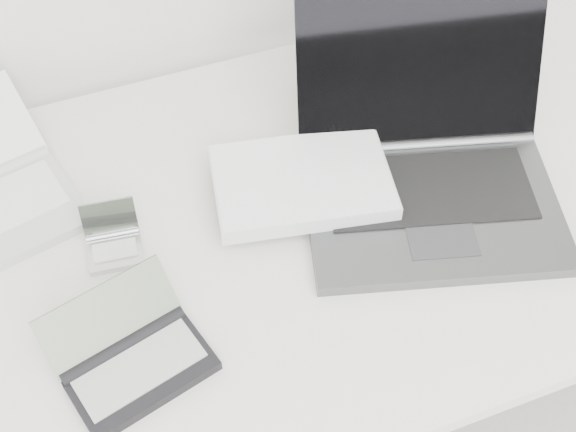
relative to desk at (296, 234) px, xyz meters
name	(u,v)px	position (x,y,z in m)	size (l,w,h in m)	color
desk	(296,234)	(0.00, 0.00, 0.00)	(1.60, 0.80, 0.73)	white
laptop_large	(390,173)	(0.16, 0.00, 0.09)	(0.60, 0.48, 0.25)	#535558
pda_silver	(114,243)	(-0.29, 0.04, 0.06)	(0.09, 0.10, 0.07)	silver
palmtop_charcoal	(133,359)	(-0.31, -0.17, 0.07)	(0.23, 0.21, 0.09)	black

